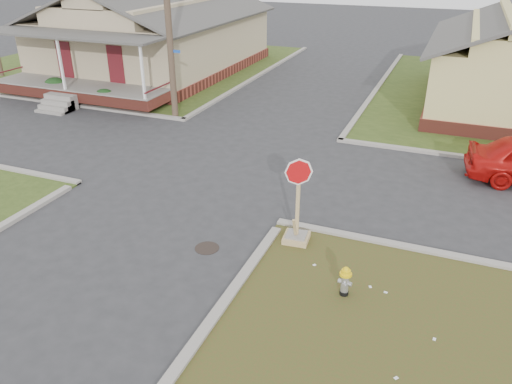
% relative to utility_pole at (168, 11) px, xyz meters
% --- Properties ---
extents(ground, '(120.00, 120.00, 0.00)m').
position_rel_utility_pole_xyz_m(ground, '(4.20, -8.90, -4.66)').
color(ground, '#2C2C2F').
rests_on(ground, ground).
extents(verge_far_left, '(19.00, 19.00, 0.05)m').
position_rel_utility_pole_xyz_m(verge_far_left, '(-8.80, 9.10, -4.64)').
color(verge_far_left, '#314518').
rests_on(verge_far_left, ground).
extents(curbs, '(80.00, 40.00, 0.12)m').
position_rel_utility_pole_xyz_m(curbs, '(4.20, -3.90, -4.66)').
color(curbs, gray).
rests_on(curbs, ground).
extents(manhole, '(0.64, 0.64, 0.01)m').
position_rel_utility_pole_xyz_m(manhole, '(6.40, -9.40, -4.66)').
color(manhole, black).
rests_on(manhole, ground).
extents(corner_house, '(10.10, 15.50, 5.30)m').
position_rel_utility_pole_xyz_m(corner_house, '(-5.80, 7.78, -2.38)').
color(corner_house, brown).
rests_on(corner_house, ground).
extents(utility_pole, '(1.80, 0.28, 9.00)m').
position_rel_utility_pole_xyz_m(utility_pole, '(0.00, 0.00, 0.00)').
color(utility_pole, '#423126').
rests_on(utility_pole, ground).
extents(fire_hydrant, '(0.27, 0.27, 0.74)m').
position_rel_utility_pole_xyz_m(fire_hydrant, '(10.17, -10.02, -4.21)').
color(fire_hydrant, black).
rests_on(fire_hydrant, ground).
extents(stop_sign, '(0.67, 0.66, 2.37)m').
position_rel_utility_pole_xyz_m(stop_sign, '(8.47, -8.24, -4.10)').
color(stop_sign, tan).
rests_on(stop_sign, ground).
extents(hedge_left, '(1.37, 1.12, 1.05)m').
position_rel_utility_pole_xyz_m(hedge_left, '(-7.35, 0.56, -4.09)').
color(hedge_left, '#143916').
rests_on(hedge_left, verge_far_left).
extents(hedge_right, '(1.27, 1.04, 0.97)m').
position_rel_utility_pole_xyz_m(hedge_right, '(-3.83, -0.04, -4.13)').
color(hedge_right, '#143916').
rests_on(hedge_right, verge_far_left).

